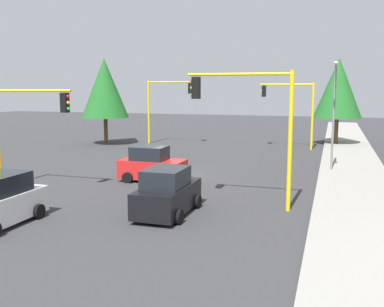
{
  "coord_description": "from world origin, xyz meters",
  "views": [
    {
      "loc": [
        24.92,
        9.19,
        5.24
      ],
      "look_at": [
        -1.08,
        0.92,
        1.2
      ],
      "focal_mm": 41.59,
      "sensor_mm": 36.0,
      "label": 1
    }
  ],
  "objects_px": {
    "car_red": "(152,165)",
    "tree_roadside_far": "(338,88)",
    "street_lamp_curbside": "(334,103)",
    "traffic_signal_far_left": "(291,102)",
    "traffic_signal_far_right": "(166,99)",
    "traffic_signal_near_left": "(249,112)",
    "traffic_signal_near_right": "(27,118)",
    "tree_opposite_side": "(105,88)",
    "car_black": "(167,193)"
  },
  "relations": [
    {
      "from": "traffic_signal_far_left",
      "to": "tree_opposite_side",
      "type": "xyz_separation_m",
      "value": [
        2.0,
        -16.7,
        1.19
      ]
    },
    {
      "from": "car_black",
      "to": "traffic_signal_near_right",
      "type": "bearing_deg",
      "value": -103.68
    },
    {
      "from": "street_lamp_curbside",
      "to": "traffic_signal_near_left",
      "type": "bearing_deg",
      "value": -19.8
    },
    {
      "from": "traffic_signal_near_right",
      "to": "traffic_signal_far_right",
      "type": "bearing_deg",
      "value": -179.7
    },
    {
      "from": "traffic_signal_near_left",
      "to": "street_lamp_curbside",
      "type": "relative_size",
      "value": 0.85
    },
    {
      "from": "traffic_signal_far_left",
      "to": "traffic_signal_far_right",
      "type": "relative_size",
      "value": 0.96
    },
    {
      "from": "traffic_signal_near_left",
      "to": "traffic_signal_far_left",
      "type": "bearing_deg",
      "value": -179.88
    },
    {
      "from": "tree_roadside_far",
      "to": "car_red",
      "type": "bearing_deg",
      "value": -26.53
    },
    {
      "from": "traffic_signal_near_left",
      "to": "tree_roadside_far",
      "type": "height_order",
      "value": "tree_roadside_far"
    },
    {
      "from": "street_lamp_curbside",
      "to": "car_black",
      "type": "distance_m",
      "value": 13.76
    },
    {
      "from": "tree_opposite_side",
      "to": "tree_roadside_far",
      "type": "bearing_deg",
      "value": 106.31
    },
    {
      "from": "street_lamp_curbside",
      "to": "car_red",
      "type": "relative_size",
      "value": 1.92
    },
    {
      "from": "street_lamp_curbside",
      "to": "tree_opposite_side",
      "type": "distance_m",
      "value": 21.89
    },
    {
      "from": "tree_roadside_far",
      "to": "car_black",
      "type": "bearing_deg",
      "value": -14.57
    },
    {
      "from": "traffic_signal_far_left",
      "to": "tree_roadside_far",
      "type": "relative_size",
      "value": 0.72
    },
    {
      "from": "traffic_signal_far_right",
      "to": "traffic_signal_far_left",
      "type": "bearing_deg",
      "value": 90.0
    },
    {
      "from": "traffic_signal_far_left",
      "to": "car_black",
      "type": "bearing_deg",
      "value": -7.66
    },
    {
      "from": "tree_roadside_far",
      "to": "street_lamp_curbside",
      "type": "bearing_deg",
      "value": -1.19
    },
    {
      "from": "traffic_signal_near_right",
      "to": "car_black",
      "type": "xyz_separation_m",
      "value": [
        2.04,
        8.36,
        -2.84
      ]
    },
    {
      "from": "car_black",
      "to": "car_red",
      "type": "distance_m",
      "value": 6.84
    },
    {
      "from": "street_lamp_curbside",
      "to": "car_black",
      "type": "height_order",
      "value": "street_lamp_curbside"
    },
    {
      "from": "traffic_signal_far_right",
      "to": "tree_opposite_side",
      "type": "distance_m",
      "value": 5.73
    },
    {
      "from": "car_red",
      "to": "tree_roadside_far",
      "type": "bearing_deg",
      "value": 153.47
    },
    {
      "from": "street_lamp_curbside",
      "to": "tree_opposite_side",
      "type": "height_order",
      "value": "tree_opposite_side"
    },
    {
      "from": "traffic_signal_far_right",
      "to": "tree_roadside_far",
      "type": "bearing_deg",
      "value": 104.71
    },
    {
      "from": "traffic_signal_far_left",
      "to": "traffic_signal_near_right",
      "type": "xyz_separation_m",
      "value": [
        20.0,
        -11.33,
        -0.29
      ]
    },
    {
      "from": "traffic_signal_far_right",
      "to": "car_red",
      "type": "distance_m",
      "value": 17.16
    },
    {
      "from": "traffic_signal_far_right",
      "to": "street_lamp_curbside",
      "type": "relative_size",
      "value": 0.85
    },
    {
      "from": "traffic_signal_near_right",
      "to": "traffic_signal_far_right",
      "type": "height_order",
      "value": "traffic_signal_far_right"
    },
    {
      "from": "traffic_signal_far_left",
      "to": "traffic_signal_near_right",
      "type": "relative_size",
      "value": 1.08
    },
    {
      "from": "tree_roadside_far",
      "to": "traffic_signal_far_left",
      "type": "bearing_deg",
      "value": -43.54
    },
    {
      "from": "traffic_signal_far_left",
      "to": "tree_roadside_far",
      "type": "height_order",
      "value": "tree_roadside_far"
    },
    {
      "from": "traffic_signal_near_left",
      "to": "tree_opposite_side",
      "type": "xyz_separation_m",
      "value": [
        -18.0,
        -16.74,
        1.01
      ]
    },
    {
      "from": "traffic_signal_near_right",
      "to": "traffic_signal_far_right",
      "type": "distance_m",
      "value": 20.01
    },
    {
      "from": "traffic_signal_far_right",
      "to": "tree_roadside_far",
      "type": "height_order",
      "value": "tree_roadside_far"
    },
    {
      "from": "tree_roadside_far",
      "to": "traffic_signal_far_right",
      "type": "bearing_deg",
      "value": -75.29
    },
    {
      "from": "traffic_signal_near_right",
      "to": "tree_roadside_far",
      "type": "height_order",
      "value": "tree_roadside_far"
    },
    {
      "from": "tree_opposite_side",
      "to": "car_red",
      "type": "distance_m",
      "value": 18.03
    },
    {
      "from": "traffic_signal_far_right",
      "to": "street_lamp_curbside",
      "type": "bearing_deg",
      "value": 55.17
    },
    {
      "from": "traffic_signal_far_right",
      "to": "car_black",
      "type": "xyz_separation_m",
      "value": [
        22.04,
        8.47,
        -3.28
      ]
    },
    {
      "from": "traffic_signal_far_left",
      "to": "street_lamp_curbside",
      "type": "distance_m",
      "value": 10.97
    },
    {
      "from": "traffic_signal_near_left",
      "to": "street_lamp_curbside",
      "type": "xyz_separation_m",
      "value": [
        -9.61,
        3.46,
        0.14
      ]
    },
    {
      "from": "car_red",
      "to": "car_black",
      "type": "bearing_deg",
      "value": 28.06
    },
    {
      "from": "traffic_signal_near_right",
      "to": "tree_roadside_far",
      "type": "distance_m",
      "value": 28.41
    },
    {
      "from": "car_black",
      "to": "traffic_signal_near_left",
      "type": "bearing_deg",
      "value": 124.1
    },
    {
      "from": "traffic_signal_near_right",
      "to": "tree_opposite_side",
      "type": "relative_size",
      "value": 0.66
    },
    {
      "from": "traffic_signal_far_left",
      "to": "traffic_signal_near_right",
      "type": "bearing_deg",
      "value": -29.53
    },
    {
      "from": "tree_opposite_side",
      "to": "street_lamp_curbside",
      "type": "bearing_deg",
      "value": 67.45
    },
    {
      "from": "traffic_signal_near_left",
      "to": "tree_opposite_side",
      "type": "bearing_deg",
      "value": -137.08
    },
    {
      "from": "tree_opposite_side",
      "to": "car_red",
      "type": "height_order",
      "value": "tree_opposite_side"
    }
  ]
}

